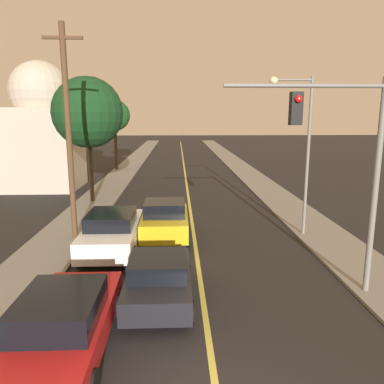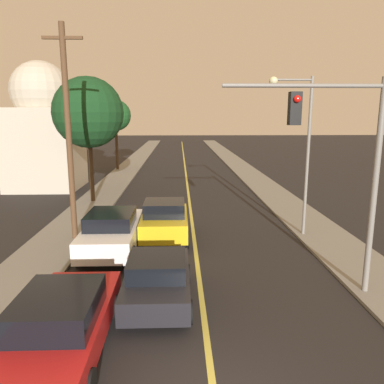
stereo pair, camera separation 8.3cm
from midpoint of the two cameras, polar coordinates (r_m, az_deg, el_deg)
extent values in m
cube|color=black|center=(41.86, -1.32, 4.19)|extent=(9.21, 80.00, 0.01)
cube|color=#D1C14C|center=(41.86, -1.32, 4.20)|extent=(0.16, 76.00, 0.00)
cube|color=gray|center=(42.16, -9.32, 4.17)|extent=(2.50, 80.00, 0.12)
cube|color=gray|center=(42.35, 6.65, 4.28)|extent=(2.50, 80.00, 0.12)
cube|color=black|center=(11.22, -5.28, -13.41)|extent=(1.82, 3.86, 0.63)
cube|color=black|center=(10.85, -5.38, -11.05)|extent=(1.60, 1.74, 0.50)
cylinder|color=black|center=(12.51, -9.02, -12.37)|extent=(0.22, 0.63, 0.63)
cylinder|color=black|center=(12.43, -0.88, -12.39)|extent=(0.22, 0.63, 0.63)
cylinder|color=black|center=(10.39, -10.61, -17.71)|extent=(0.22, 0.63, 0.63)
cylinder|color=black|center=(10.28, -0.53, -17.81)|extent=(0.22, 0.63, 0.63)
cube|color=gold|center=(16.56, -4.28, -4.65)|extent=(1.97, 3.86, 0.78)
cube|color=black|center=(16.23, -4.33, -2.46)|extent=(1.73, 1.74, 0.60)
cylinder|color=black|center=(17.87, -7.14, -4.79)|extent=(0.22, 0.72, 0.72)
cylinder|color=black|center=(17.81, -1.11, -4.76)|extent=(0.22, 0.72, 0.72)
cylinder|color=black|center=(15.60, -7.87, -7.26)|extent=(0.22, 0.72, 0.72)
cylinder|color=black|center=(15.53, -0.93, -7.24)|extent=(0.22, 0.72, 0.72)
cube|color=red|center=(9.47, -19.14, -19.05)|extent=(1.92, 4.82, 0.62)
cube|color=black|center=(9.02, -19.77, -16.27)|extent=(1.69, 2.17, 0.61)
cylinder|color=black|center=(11.13, -21.43, -16.20)|extent=(0.22, 0.65, 0.65)
cylinder|color=black|center=(10.69, -11.75, -16.81)|extent=(0.22, 0.65, 0.65)
cube|color=white|center=(15.30, -12.13, -6.20)|extent=(1.99, 4.81, 0.77)
cube|color=black|center=(14.93, -12.36, -4.03)|extent=(1.75, 2.16, 0.54)
cylinder|color=black|center=(16.99, -14.39, -5.87)|extent=(0.22, 0.76, 0.76)
cylinder|color=black|center=(16.69, -8.00, -5.92)|extent=(0.22, 0.76, 0.76)
cylinder|color=black|center=(14.25, -16.88, -9.43)|extent=(0.22, 0.76, 0.76)
cylinder|color=black|center=(13.90, -9.21, -9.60)|extent=(0.22, 0.76, 0.76)
cylinder|color=slate|center=(12.05, 25.97, 0.38)|extent=(0.18, 0.18, 6.29)
cylinder|color=slate|center=(11.00, 16.66, 15.27)|extent=(4.47, 0.12, 0.12)
cube|color=black|center=(10.91, 15.34, 12.16)|extent=(0.32, 0.28, 0.90)
sphere|color=red|center=(10.74, 15.70, 13.48)|extent=(0.20, 0.20, 0.20)
cylinder|color=slate|center=(17.10, 17.08, 4.97)|extent=(0.14, 0.14, 6.86)
cylinder|color=slate|center=(16.82, 15.02, 16.19)|extent=(1.64, 0.09, 0.09)
sphere|color=beige|center=(16.60, 12.19, 16.22)|extent=(0.36, 0.36, 0.36)
cylinder|color=#513823|center=(16.45, -18.41, 8.14)|extent=(0.24, 0.24, 8.85)
cube|color=#513823|center=(16.70, -19.30, 21.33)|extent=(1.60, 0.12, 0.12)
cylinder|color=#3D2B1C|center=(23.99, -15.24, 3.31)|extent=(0.27, 0.27, 3.94)
sphere|color=#143819|center=(23.76, -15.69, 11.59)|extent=(4.25, 4.25, 4.25)
cylinder|color=#3D2B1C|center=(37.94, -11.58, 6.59)|extent=(0.28, 0.28, 4.24)
sphere|color=#19471E|center=(37.81, -11.78, 11.37)|extent=(2.99, 2.99, 2.99)
cube|color=#BCB29E|center=(29.94, -21.63, 6.13)|extent=(4.89, 4.89, 5.90)
sphere|color=#BCB29E|center=(29.90, -22.23, 14.01)|extent=(4.27, 4.27, 4.27)
camera|label=1|loc=(0.04, -90.13, -0.03)|focal=35.00mm
camera|label=2|loc=(0.04, 89.87, 0.03)|focal=35.00mm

